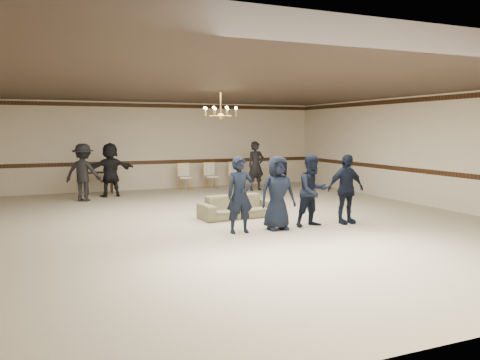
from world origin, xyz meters
The scene contains 16 objects.
room centered at (0.00, 0.00, 1.60)m, with size 12.01×14.01×3.21m.
chair_rail centered at (0.00, 6.99, 1.00)m, with size 12.00×0.02×0.14m, color #352010.
crown_molding centered at (0.00, 6.99, 3.08)m, with size 12.00×0.02×0.14m, color #352010.
chandelier centered at (0.00, 1.00, 2.88)m, with size 0.94×0.94×0.89m, color gold, non-canonical shape.
boy_a centered at (-0.40, -1.22, 0.82)m, with size 0.60×0.39×1.64m, color black.
boy_b centered at (0.50, -1.22, 0.82)m, with size 0.80×0.52×1.64m, color black.
boy_c centered at (1.40, -1.22, 0.82)m, with size 0.80×0.62×1.64m, color black.
boy_d centered at (2.30, -1.22, 0.82)m, with size 0.96×0.40×1.64m, color black.
settee centered at (0.23, 0.44, 0.28)m, with size 1.92×0.75×0.56m, color #6B6147.
adult_left centered at (-3.08, 4.87, 0.89)m, with size 1.15×0.66×1.78m, color black.
adult_mid centered at (-2.18, 5.57, 0.89)m, with size 1.65×0.53×1.78m, color black.
adult_right centered at (2.92, 5.17, 0.89)m, with size 0.65×0.43×1.78m, color black.
banquet_chair_left centered at (0.56, 6.25, 0.48)m, with size 0.47×0.47×0.96m, color beige, non-canonical shape.
banquet_chair_mid centered at (1.56, 6.25, 0.48)m, with size 0.47×0.47×0.96m, color beige, non-canonical shape.
banquet_chair_right centered at (2.56, 6.25, 0.48)m, with size 0.47×0.47×0.96m, color beige, non-canonical shape.
console_table centered at (-2.44, 6.45, 0.38)m, with size 0.91×0.39×0.77m, color black.
Camera 1 is at (-4.31, -10.53, 2.21)m, focal length 35.78 mm.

